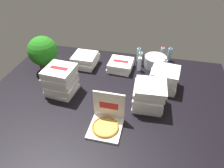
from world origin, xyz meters
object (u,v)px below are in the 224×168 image
water_bottle_5 (169,54)px  potted_plant (43,52)px  ice_bucket (155,61)px  pizza_stack_left_mid (164,79)px  pizza_stack_center_near (85,60)px  water_bottle_0 (139,54)px  pizza_stack_right_far (149,96)px  pizza_stack_right_near (61,80)px  water_bottle_1 (140,64)px  water_bottle_3 (140,58)px  water_bottle_2 (162,54)px  pizza_stack_center_far (121,65)px  water_bottle_4 (165,66)px  open_pizza_box (106,121)px

water_bottle_5 → potted_plant: size_ratio=0.43×
ice_bucket → potted_plant: size_ratio=0.63×
pizza_stack_left_mid → water_bottle_5: size_ratio=1.74×
pizza_stack_center_near → potted_plant: size_ratio=0.72×
ice_bucket → water_bottle_0: bearing=156.4°
pizza_stack_right_far → potted_plant: 1.67m
pizza_stack_right_near → ice_bucket: pizza_stack_right_near is taller
pizza_stack_right_near → potted_plant: (-0.46, 0.44, 0.12)m
pizza_stack_left_mid → water_bottle_1: pizza_stack_left_mid is taller
water_bottle_3 → water_bottle_2: bearing=35.5°
pizza_stack_left_mid → pizza_stack_right_far: 0.45m
pizza_stack_center_far → pizza_stack_right_far: bearing=-56.8°
pizza_stack_center_far → pizza_stack_left_mid: pizza_stack_left_mid is taller
pizza_stack_left_mid → ice_bucket: 0.54m
pizza_stack_right_near → water_bottle_4: bearing=30.7°
water_bottle_0 → water_bottle_1: (0.05, -0.30, 0.00)m
open_pizza_box → pizza_stack_right_near: pizza_stack_right_near is taller
pizza_stack_center_far → ice_bucket: (0.51, 0.21, 0.01)m
pizza_stack_right_near → water_bottle_3: pizza_stack_right_near is taller
water_bottle_0 → water_bottle_1: 0.30m
open_pizza_box → water_bottle_1: open_pizza_box is taller
water_bottle_1 → pizza_stack_right_far: bearing=-75.5°
open_pizza_box → ice_bucket: (0.44, 1.37, 0.01)m
water_bottle_3 → pizza_stack_right_far: bearing=-77.5°
pizza_stack_left_mid → potted_plant: potted_plant is taller
water_bottle_4 → ice_bucket: bearing=133.9°
pizza_stack_center_near → water_bottle_0: bearing=23.5°
pizza_stack_right_near → water_bottle_0: 1.37m
water_bottle_0 → potted_plant: potted_plant is taller
pizza_stack_center_near → water_bottle_3: (0.84, 0.22, 0.01)m
pizza_stack_right_near → pizza_stack_left_mid: bearing=17.3°
water_bottle_0 → water_bottle_1: same height
open_pizza_box → ice_bucket: bearing=72.2°
pizza_stack_center_near → water_bottle_5: 1.37m
pizza_stack_center_far → pizza_stack_right_near: (-0.65, -0.72, 0.12)m
ice_bucket → open_pizza_box: bearing=-107.8°
pizza_stack_center_near → pizza_stack_right_near: 0.71m
pizza_stack_center_near → water_bottle_1: (0.85, 0.05, 0.01)m
open_pizza_box → pizza_stack_left_mid: size_ratio=0.93×
pizza_stack_center_far → water_bottle_4: water_bottle_4 is taller
ice_bucket → pizza_stack_center_near: bearing=-168.2°
water_bottle_2 → water_bottle_4: size_ratio=1.00×
open_pizza_box → water_bottle_4: (0.59, 1.22, 0.03)m
ice_bucket → pizza_stack_center_far: bearing=-157.9°
water_bottle_5 → pizza_stack_right_near: bearing=-139.7°
pizza_stack_left_mid → pizza_stack_center_near: bearing=166.2°
water_bottle_2 → pizza_stack_center_far: bearing=-144.0°
pizza_stack_center_near → pizza_stack_right_far: size_ratio=1.00×
water_bottle_3 → pizza_stack_left_mid: bearing=-54.2°
pizza_stack_right_near → water_bottle_4: pizza_stack_right_near is taller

